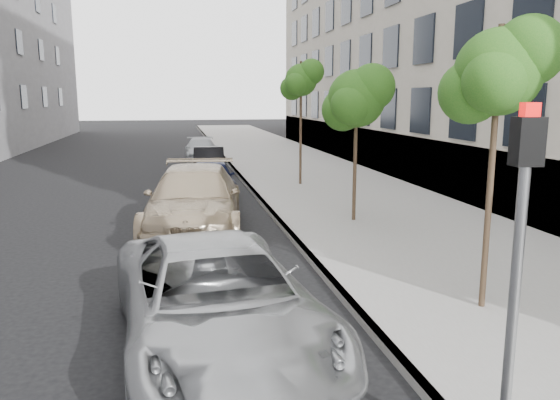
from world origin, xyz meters
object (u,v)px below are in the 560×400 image
object	(u,v)px
minivan	(217,301)
tree_near	(500,72)
sedan_rear	(202,150)
signal_pole	(519,246)
tree_far	(302,80)
sedan_black	(209,162)
tree_mid	(358,98)
suv	(194,200)
sedan_blue	(212,177)

from	to	relation	value
minivan	tree_near	bearing A→B (deg)	1.15
sedan_rear	signal_pole	bearing A→B (deg)	-86.59
tree_far	sedan_black	xyz separation A→B (m)	(-3.33, 3.96, -3.49)
tree_mid	sedan_black	xyz separation A→B (m)	(-3.33, 10.46, -2.83)
minivan	sedan_black	bearing A→B (deg)	80.32
minivan	signal_pole	bearing A→B (deg)	-56.11
tree_mid	sedan_black	distance (m)	11.34
minivan	sedan_rear	world-z (taller)	minivan
tree_near	suv	bearing A→B (deg)	124.27
sedan_black	tree_mid	bearing A→B (deg)	-68.49
tree_far	tree_near	bearing A→B (deg)	-90.00
tree_far	minivan	distance (m)	14.65
signal_pole	sedan_rear	xyz separation A→B (m)	(-1.42, 26.04, -1.58)
minivan	sedan_blue	bearing A→B (deg)	79.95
tree_mid	suv	distance (m)	5.13
tree_far	sedan_black	distance (m)	6.24
tree_near	sedan_rear	bearing A→B (deg)	98.45
signal_pole	suv	xyz separation A→B (m)	(-2.48, 9.96, -1.36)
sedan_rear	tree_far	bearing A→B (deg)	-70.39
minivan	suv	size ratio (longest dim) A/B	0.94
tree_far	minivan	world-z (taller)	tree_far
tree_near	sedan_rear	size ratio (longest dim) A/B	1.05
tree_near	tree_mid	size ratio (longest dim) A/B	1.08
tree_far	signal_pole	xyz separation A→B (m)	(-1.93, -16.49, -1.92)
minivan	sedan_rear	size ratio (longest dim) A/B	1.27
tree_far	sedan_blue	bearing A→B (deg)	-162.82
tree_near	tree_far	distance (m)	13.00
suv	sedan_black	size ratio (longest dim) A/B	1.52
tree_near	sedan_black	xyz separation A→B (m)	(-3.33, 16.96, -3.24)
minivan	suv	distance (m)	7.04
tree_mid	minivan	xyz separation A→B (m)	(-4.39, -7.07, -2.70)
tree_far	sedan_rear	world-z (taller)	tree_far
tree_mid	sedan_rear	bearing A→B (deg)	101.78
minivan	suv	bearing A→B (deg)	83.91
tree_near	sedan_black	distance (m)	17.59
suv	tree_near	bearing A→B (deg)	-49.31
suv	signal_pole	bearing A→B (deg)	-69.60
signal_pole	sedan_rear	world-z (taller)	signal_pole
sedan_blue	tree_mid	bearing A→B (deg)	-58.13
minivan	suv	world-z (taller)	suv
tree_mid	suv	size ratio (longest dim) A/B	0.72
sedan_blue	sedan_rear	size ratio (longest dim) A/B	0.87
tree_far	minivan	bearing A→B (deg)	-107.93
signal_pole	sedan_rear	size ratio (longest dim) A/B	0.77
tree_near	sedan_blue	distance (m)	12.83
tree_mid	sedan_black	bearing A→B (deg)	107.66
signal_pole	sedan_rear	bearing A→B (deg)	97.02
tree_mid	signal_pole	distance (m)	10.25
tree_far	suv	bearing A→B (deg)	-124.00
sedan_blue	sedan_black	bearing A→B (deg)	85.96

